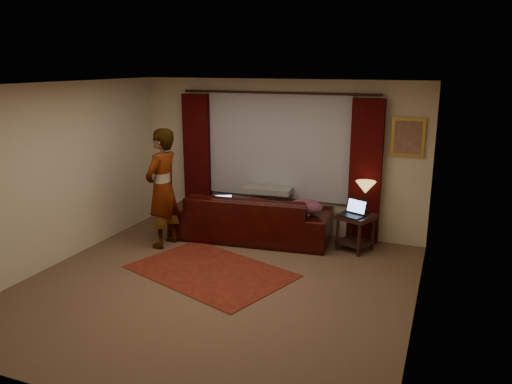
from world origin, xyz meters
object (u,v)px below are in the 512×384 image
(laptop_table, at_px, (352,208))
(person, at_px, (162,188))
(tiffany_lamp, at_px, (365,197))
(end_table, at_px, (355,232))
(sofa, at_px, (251,208))
(laptop_sofa, at_px, (224,203))

(laptop_table, distance_m, person, 2.95)
(tiffany_lamp, bearing_deg, end_table, -123.61)
(sofa, xyz_separation_m, end_table, (1.72, 0.08, -0.23))
(sofa, height_order, end_table, sofa)
(tiffany_lamp, bearing_deg, laptop_sofa, -168.21)
(sofa, distance_m, laptop_sofa, 0.46)
(sofa, relative_size, laptop_sofa, 7.91)
(end_table, distance_m, laptop_table, 0.44)
(person, bearing_deg, sofa, 129.37)
(sofa, xyz_separation_m, laptop_sofa, (-0.39, -0.23, 0.11))
(end_table, bearing_deg, laptop_sofa, -171.62)
(tiffany_lamp, xyz_separation_m, laptop_table, (-0.15, -0.27, -0.12))
(sofa, distance_m, tiffany_lamp, 1.86)
(person, bearing_deg, laptop_sofa, 131.51)
(laptop_sofa, distance_m, laptop_table, 2.07)
(laptop_sofa, relative_size, laptop_table, 0.86)
(person, bearing_deg, end_table, 111.66)
(tiffany_lamp, relative_size, person, 0.26)
(laptop_sofa, height_order, person, person)
(tiffany_lamp, height_order, laptop_table, tiffany_lamp)
(tiffany_lamp, relative_size, laptop_table, 1.31)
(end_table, bearing_deg, sofa, -177.24)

